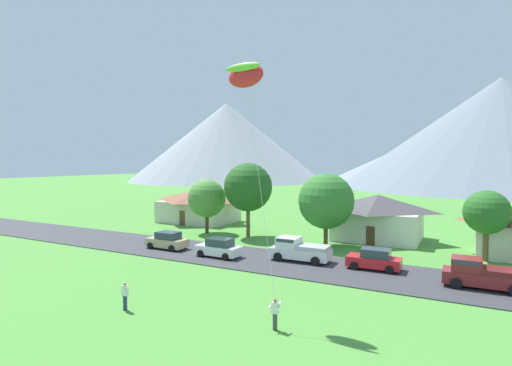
# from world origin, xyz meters

# --- Properties ---
(road_strip) EXTENTS (160.00, 7.98, 0.08)m
(road_strip) POSITION_xyz_m (0.00, 26.71, 0.04)
(road_strip) COLOR #38383D
(road_strip) RESTS_ON ground
(mountain_west_ridge) EXTENTS (84.86, 84.86, 34.34)m
(mountain_west_ridge) POSITION_xyz_m (-86.45, 146.46, 17.17)
(mountain_west_ridge) COLOR #8E939E
(mountain_west_ridge) RESTS_ON ground
(mountain_central_ridge) EXTENTS (102.56, 102.56, 36.14)m
(mountain_central_ridge) POSITION_xyz_m (17.79, 148.86, 18.07)
(mountain_central_ridge) COLOR slate
(mountain_central_ridge) RESTS_ON ground
(mountain_far_west_ridge) EXTENTS (130.50, 130.50, 30.55)m
(mountain_far_west_ridge) POSITION_xyz_m (18.15, 176.84, 15.27)
(mountain_far_west_ridge) COLOR gray
(mountain_far_west_ridge) RESTS_ON ground
(house_left_center) EXTENTS (9.68, 7.98, 5.01)m
(house_left_center) POSITION_xyz_m (0.12, 41.27, 2.60)
(house_left_center) COLOR silver
(house_left_center) RESTS_ON ground
(house_rightmost) EXTENTS (10.78, 8.06, 4.71)m
(house_rightmost) POSITION_xyz_m (-25.41, 42.36, 2.44)
(house_rightmost) COLOR beige
(house_rightmost) RESTS_ON ground
(tree_near_left) EXTENTS (5.60, 5.60, 8.58)m
(tree_near_left) POSITION_xyz_m (-13.43, 35.67, 5.77)
(tree_near_left) COLOR brown
(tree_near_left) RESTS_ON ground
(tree_left_of_center) EXTENTS (3.84, 3.84, 6.26)m
(tree_left_of_center) POSITION_xyz_m (10.47, 35.63, 4.31)
(tree_left_of_center) COLOR brown
(tree_left_of_center) RESTS_ON ground
(tree_center) EXTENTS (5.70, 5.70, 7.55)m
(tree_center) POSITION_xyz_m (-3.82, 34.84, 4.69)
(tree_center) COLOR brown
(tree_center) RESTS_ON ground
(tree_right_of_center) EXTENTS (4.62, 4.62, 6.57)m
(tree_right_of_center) POSITION_xyz_m (-19.02, 35.38, 4.25)
(tree_right_of_center) COLOR #4C3823
(tree_right_of_center) RESTS_ON ground
(parked_car_white_west_end) EXTENTS (4.22, 2.12, 1.68)m
(parked_car_white_west_end) POSITION_xyz_m (-10.95, 25.76, 0.87)
(parked_car_white_west_end) COLOR white
(parked_car_white_west_end) RESTS_ON road_strip
(parked_car_tan_mid_east) EXTENTS (4.20, 2.08, 1.68)m
(parked_car_tan_mid_east) POSITION_xyz_m (-17.34, 26.15, 0.87)
(parked_car_tan_mid_east) COLOR tan
(parked_car_tan_mid_east) RESTS_ON road_strip
(parked_car_red_east_end) EXTENTS (4.25, 2.17, 1.68)m
(parked_car_red_east_end) POSITION_xyz_m (2.45, 28.09, 0.87)
(parked_car_red_east_end) COLOR red
(parked_car_red_east_end) RESTS_ON road_strip
(pickup_truck_maroon_west_side) EXTENTS (5.22, 2.37, 1.99)m
(pickup_truck_maroon_west_side) POSITION_xyz_m (9.97, 26.68, 1.06)
(pickup_truck_maroon_west_side) COLOR maroon
(pickup_truck_maroon_west_side) RESTS_ON road_strip
(pickup_truck_white_east_side) EXTENTS (5.25, 2.42, 1.99)m
(pickup_truck_white_east_side) POSITION_xyz_m (-3.96, 27.82, 1.06)
(pickup_truck_white_east_side) COLOR white
(pickup_truck_white_east_side) RESTS_ON road_strip
(kite_flyer_with_kite) EXTENTS (5.11, 3.96, 14.81)m
(kite_flyer_with_kite) POSITION_xyz_m (-3.08, 16.94, 13.59)
(kite_flyer_with_kite) COLOR #3D3D42
(kite_flyer_with_kite) RESTS_ON ground
(watcher_person) EXTENTS (0.56, 0.24, 1.68)m
(watcher_person) POSITION_xyz_m (-8.72, 12.34, 0.88)
(watcher_person) COLOR navy
(watcher_person) RESTS_ON ground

